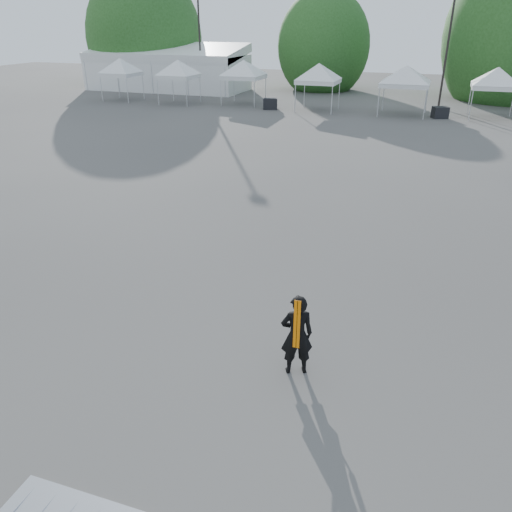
% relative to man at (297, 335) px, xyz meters
% --- Properties ---
extents(ground, '(120.00, 120.00, 0.00)m').
position_rel_man_xyz_m(ground, '(-1.03, 2.63, -0.83)').
color(ground, '#474442').
rests_on(ground, ground).
extents(marquee, '(15.00, 6.25, 4.23)m').
position_rel_man_xyz_m(marquee, '(-23.03, 37.63, 1.14)').
color(marquee, white).
rests_on(marquee, ground).
extents(light_pole_west, '(0.60, 0.25, 10.30)m').
position_rel_man_xyz_m(light_pole_west, '(-19.03, 36.63, 4.94)').
color(light_pole_west, black).
rests_on(light_pole_west, ground).
extents(light_pole_east, '(0.60, 0.25, 9.80)m').
position_rel_man_xyz_m(light_pole_east, '(1.97, 34.63, 4.68)').
color(light_pole_east, black).
rests_on(light_pole_east, ground).
extents(tree_far_w, '(4.80, 4.80, 7.30)m').
position_rel_man_xyz_m(tree_far_w, '(-27.03, 40.63, 3.70)').
color(tree_far_w, '#382314').
rests_on(tree_far_w, ground).
extents(tree_mid_w, '(4.16, 4.16, 6.33)m').
position_rel_man_xyz_m(tree_mid_w, '(-9.03, 42.63, 3.10)').
color(tree_mid_w, '#382314').
rests_on(tree_mid_w, ground).
extents(tent_a, '(3.76, 3.76, 3.88)m').
position_rel_man_xyz_m(tent_a, '(-23.22, 30.06, 2.22)').
color(tent_a, silver).
rests_on(tent_a, ground).
extents(tent_b, '(3.82, 3.82, 3.88)m').
position_rel_man_xyz_m(tent_b, '(-17.86, 29.96, 2.22)').
color(tent_b, silver).
rests_on(tent_b, ground).
extents(tent_c, '(4.21, 4.21, 3.88)m').
position_rel_man_xyz_m(tent_c, '(-12.87, 31.39, 2.23)').
color(tent_c, silver).
rests_on(tent_c, ground).
extents(tent_d, '(4.09, 4.09, 3.88)m').
position_rel_man_xyz_m(tent_d, '(-6.59, 30.21, 2.23)').
color(tent_d, silver).
rests_on(tent_d, ground).
extents(tent_e, '(4.63, 4.63, 3.88)m').
position_rel_man_xyz_m(tent_e, '(-0.46, 30.37, 2.23)').
color(tent_e, silver).
rests_on(tent_e, ground).
extents(tent_f, '(4.23, 4.23, 3.88)m').
position_rel_man_xyz_m(tent_f, '(5.37, 30.98, 2.23)').
color(tent_f, silver).
rests_on(tent_f, ground).
extents(man, '(0.71, 0.61, 1.66)m').
position_rel_man_xyz_m(man, '(0.00, 0.00, 0.00)').
color(man, black).
rests_on(man, ground).
extents(crate_west, '(1.21, 1.05, 0.80)m').
position_rel_man_xyz_m(crate_west, '(-10.08, 29.67, -0.43)').
color(crate_west, black).
rests_on(crate_west, ground).
extents(crate_mid, '(1.21, 1.10, 0.77)m').
position_rel_man_xyz_m(crate_mid, '(2.12, 29.86, -0.45)').
color(crate_mid, black).
rests_on(crate_mid, ground).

